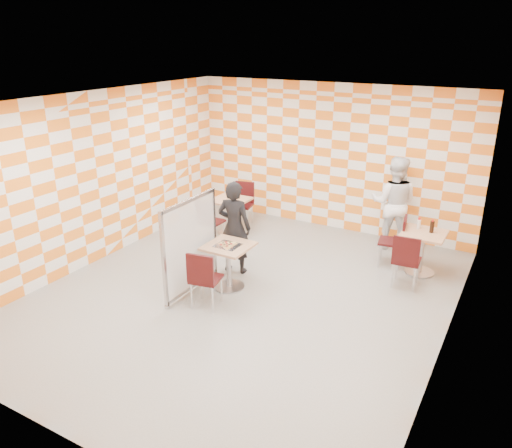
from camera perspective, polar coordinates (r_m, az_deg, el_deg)
The scene contains 15 objects.
room_shell at distance 7.85m, azimuth 0.60°, elevation 3.29°, with size 7.00×7.00×7.00m.
main_table at distance 8.00m, azimuth -3.15°, elevation -4.01°, with size 0.70×0.70×0.75m.
second_table at distance 8.94m, azimuth 18.49°, elevation -2.37°, with size 0.70×0.70×0.75m.
empty_table at distance 10.19m, azimuth -2.94°, elevation 1.57°, with size 0.70×0.70×0.75m.
chair_main_front at distance 7.41m, azimuth -6.04°, elevation -5.91°, with size 0.49×0.50×0.92m.
chair_second_front at distance 8.31m, azimuth 16.79°, elevation -3.66°, with size 0.45×0.46×0.92m.
chair_second_side at distance 9.07m, azimuth 15.82°, elevation -1.49°, with size 0.49×0.48×0.92m.
chair_empty_near at distance 9.66m, azimuth -5.45°, elevation 0.61°, with size 0.43×0.44×0.92m.
chair_empty_far at distance 10.72m, azimuth -1.46°, elevation 2.76°, with size 0.50×0.51×0.92m.
partition at distance 7.85m, azimuth -7.49°, elevation -2.43°, with size 0.08×1.38×1.55m.
man_dark at distance 8.46m, azimuth -2.49°, elevation -0.38°, with size 0.59×0.39×1.62m, color black.
man_white at distance 9.77m, azimuth 15.46°, elevation 2.35°, with size 0.87×0.68×1.79m, color white.
pizza_on_foil at distance 7.89m, azimuth -3.24°, elevation -2.34°, with size 0.40×0.40×0.04m.
sport_bottle at distance 8.97m, azimuth 18.12°, elevation 0.04°, with size 0.06×0.06×0.20m.
soda_bottle at distance 8.86m, azimuth 19.47°, elevation -0.29°, with size 0.07×0.07×0.23m.
Camera 1 is at (3.62, -6.01, 3.86)m, focal length 35.00 mm.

